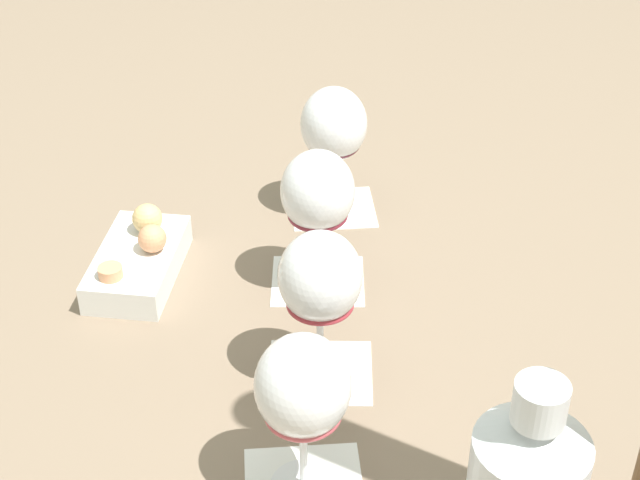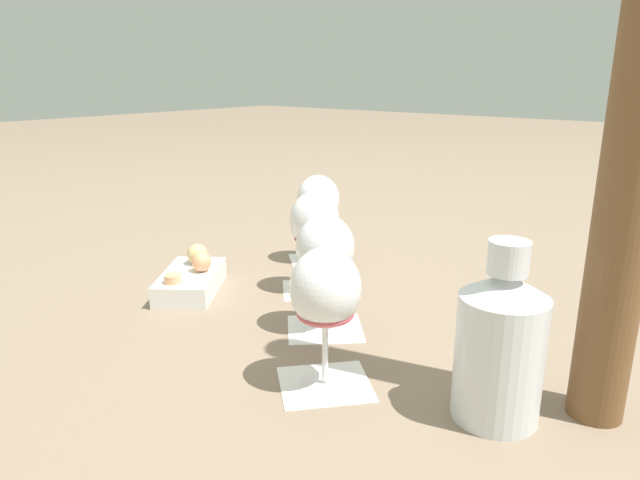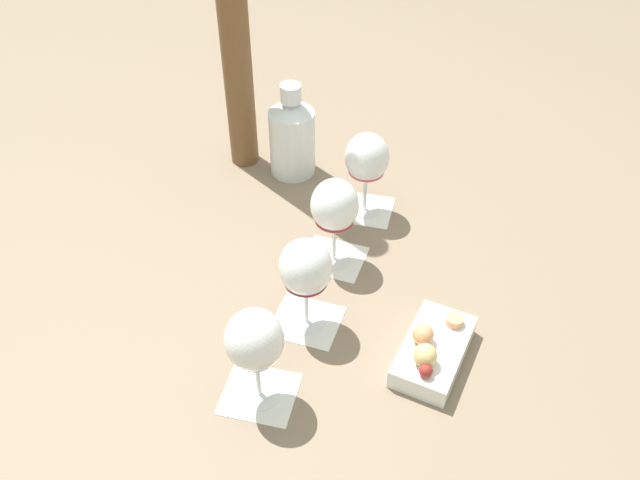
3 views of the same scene
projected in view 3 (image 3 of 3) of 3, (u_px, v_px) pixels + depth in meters
name	position (u px, v px, depth m)	size (l,w,h in m)	color
ground_plane	(321.00, 288.00, 1.15)	(8.00, 8.00, 0.00)	#7F6B56
tasting_card_0	(364.00, 209.00, 1.31)	(0.14, 0.14, 0.00)	white
tasting_card_1	(334.00, 258.00, 1.21)	(0.14, 0.14, 0.00)	white
tasting_card_2	(307.00, 321.00, 1.10)	(0.14, 0.14, 0.00)	white
tasting_card_3	(260.00, 394.00, 0.99)	(0.14, 0.14, 0.00)	white
wine_glass_0	(367.00, 160.00, 1.23)	(0.08, 0.08, 0.17)	white
wine_glass_1	(335.00, 208.00, 1.13)	(0.08, 0.08, 0.17)	white
wine_glass_2	(306.00, 270.00, 1.02)	(0.08, 0.08, 0.17)	white
wine_glass_3	(255.00, 343.00, 0.91)	(0.08, 0.08, 0.17)	white
ceramic_vase	(292.00, 135.00, 1.35)	(0.09, 0.09, 0.20)	silver
snack_dish	(432.00, 350.00, 1.02)	(0.18, 0.17, 0.07)	white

